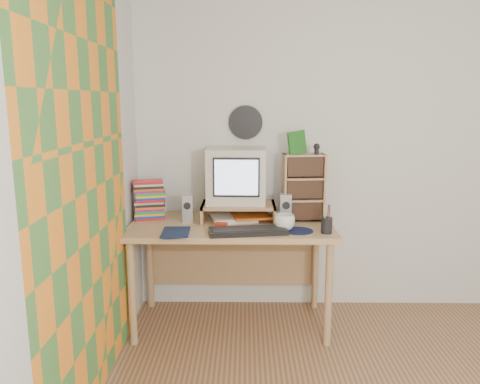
{
  "coord_description": "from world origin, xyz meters",
  "views": [
    {
      "loc": [
        -0.93,
        -1.76,
        1.6
      ],
      "look_at": [
        -0.97,
        1.33,
        0.98
      ],
      "focal_mm": 35.0,
      "sensor_mm": 36.0,
      "label": 1
    }
  ],
  "objects_px": {
    "crt_monitor": "(237,175)",
    "cd_rack": "(303,188)",
    "keyboard": "(248,231)",
    "desk": "(231,240)",
    "diary": "(162,231)",
    "mug": "(284,222)",
    "dvd_stack": "(150,198)"
  },
  "relations": [
    {
      "from": "crt_monitor",
      "to": "cd_rack",
      "type": "distance_m",
      "value": 0.48
    },
    {
      "from": "crt_monitor",
      "to": "keyboard",
      "type": "bearing_deg",
      "value": -76.69
    },
    {
      "from": "desk",
      "to": "cd_rack",
      "type": "bearing_deg",
      "value": 3.89
    },
    {
      "from": "desk",
      "to": "diary",
      "type": "height_order",
      "value": "diary"
    },
    {
      "from": "keyboard",
      "to": "mug",
      "type": "height_order",
      "value": "mug"
    },
    {
      "from": "crt_monitor",
      "to": "cd_rack",
      "type": "bearing_deg",
      "value": -4.53
    },
    {
      "from": "keyboard",
      "to": "dvd_stack",
      "type": "xyz_separation_m",
      "value": [
        -0.71,
        0.39,
        0.13
      ]
    },
    {
      "from": "mug",
      "to": "diary",
      "type": "xyz_separation_m",
      "value": [
        -0.79,
        -0.1,
        -0.03
      ]
    },
    {
      "from": "dvd_stack",
      "to": "diary",
      "type": "xyz_separation_m",
      "value": [
        0.16,
        -0.41,
        -0.13
      ]
    },
    {
      "from": "desk",
      "to": "dvd_stack",
      "type": "xyz_separation_m",
      "value": [
        -0.59,
        0.08,
        0.28
      ]
    },
    {
      "from": "desk",
      "to": "keyboard",
      "type": "bearing_deg",
      "value": -69.22
    },
    {
      "from": "cd_rack",
      "to": "desk",
      "type": "bearing_deg",
      "value": 179.59
    },
    {
      "from": "desk",
      "to": "cd_rack",
      "type": "height_order",
      "value": "cd_rack"
    },
    {
      "from": "crt_monitor",
      "to": "mug",
      "type": "height_order",
      "value": "crt_monitor"
    },
    {
      "from": "keyboard",
      "to": "cd_rack",
      "type": "height_order",
      "value": "cd_rack"
    },
    {
      "from": "dvd_stack",
      "to": "cd_rack",
      "type": "distance_m",
      "value": 1.1
    },
    {
      "from": "dvd_stack",
      "to": "mug",
      "type": "bearing_deg",
      "value": -31.15
    },
    {
      "from": "keyboard",
      "to": "mug",
      "type": "bearing_deg",
      "value": 9.78
    },
    {
      "from": "desk",
      "to": "mug",
      "type": "distance_m",
      "value": 0.46
    },
    {
      "from": "crt_monitor",
      "to": "diary",
      "type": "xyz_separation_m",
      "value": [
        -0.47,
        -0.42,
        -0.29
      ]
    },
    {
      "from": "cd_rack",
      "to": "crt_monitor",
      "type": "bearing_deg",
      "value": 169.33
    },
    {
      "from": "keyboard",
      "to": "desk",
      "type": "bearing_deg",
      "value": 102.13
    },
    {
      "from": "desk",
      "to": "diary",
      "type": "bearing_deg",
      "value": -142.86
    },
    {
      "from": "desk",
      "to": "mug",
      "type": "bearing_deg",
      "value": -32.68
    },
    {
      "from": "crt_monitor",
      "to": "keyboard",
      "type": "height_order",
      "value": "crt_monitor"
    },
    {
      "from": "crt_monitor",
      "to": "dvd_stack",
      "type": "distance_m",
      "value": 0.65
    },
    {
      "from": "desk",
      "to": "dvd_stack",
      "type": "relative_size",
      "value": 4.75
    },
    {
      "from": "dvd_stack",
      "to": "desk",
      "type": "bearing_deg",
      "value": -20.76
    },
    {
      "from": "mug",
      "to": "desk",
      "type": "bearing_deg",
      "value": 147.32
    },
    {
      "from": "dvd_stack",
      "to": "mug",
      "type": "distance_m",
      "value": 1.0
    },
    {
      "from": "desk",
      "to": "keyboard",
      "type": "relative_size",
      "value": 2.81
    },
    {
      "from": "crt_monitor",
      "to": "dvd_stack",
      "type": "relative_size",
      "value": 1.39
    }
  ]
}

